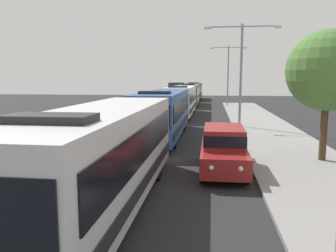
{
  "coord_description": "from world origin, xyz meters",
  "views": [
    {
      "loc": [
        1.86,
        1.85,
        3.91
      ],
      "look_at": [
        -0.2,
        17.78,
        1.63
      ],
      "focal_mm": 35.94,
      "sensor_mm": 36.0,
      "label": 1
    }
  ],
  "objects_px": {
    "bus_rear": "(194,91)",
    "bus_fourth_in_line": "(190,94)",
    "bus_second_in_line": "(163,112)",
    "white_suv": "(224,147)",
    "bus_lead": "(104,153)",
    "box_truck_oncoming": "(176,91)",
    "bus_middle": "(181,100)",
    "roadside_tree": "(328,71)",
    "streetlamp_mid": "(241,64)",
    "streetlamp_far": "(228,70)"
  },
  "relations": [
    {
      "from": "bus_rear",
      "to": "bus_fourth_in_line",
      "type": "bearing_deg",
      "value": -90.0
    },
    {
      "from": "bus_second_in_line",
      "to": "white_suv",
      "type": "distance_m",
      "value": 8.76
    },
    {
      "from": "bus_lead",
      "to": "box_truck_oncoming",
      "type": "bearing_deg",
      "value": 93.63
    },
    {
      "from": "bus_second_in_line",
      "to": "bus_middle",
      "type": "distance_m",
      "value": 13.31
    },
    {
      "from": "box_truck_oncoming",
      "to": "bus_second_in_line",
      "type": "bearing_deg",
      "value": -85.22
    },
    {
      "from": "bus_rear",
      "to": "roadside_tree",
      "type": "bearing_deg",
      "value": -79.82
    },
    {
      "from": "bus_rear",
      "to": "roadside_tree",
      "type": "distance_m",
      "value": 47.09
    },
    {
      "from": "bus_second_in_line",
      "to": "bus_middle",
      "type": "relative_size",
      "value": 0.93
    },
    {
      "from": "streetlamp_mid",
      "to": "bus_second_in_line",
      "type": "bearing_deg",
      "value": -137.16
    },
    {
      "from": "bus_middle",
      "to": "roadside_tree",
      "type": "relative_size",
      "value": 2.03
    },
    {
      "from": "box_truck_oncoming",
      "to": "roadside_tree",
      "type": "bearing_deg",
      "value": -75.64
    },
    {
      "from": "white_suv",
      "to": "roadside_tree",
      "type": "relative_size",
      "value": 0.83
    },
    {
      "from": "box_truck_oncoming",
      "to": "white_suv",
      "type": "bearing_deg",
      "value": -81.6
    },
    {
      "from": "bus_lead",
      "to": "bus_middle",
      "type": "xyz_separation_m",
      "value": [
        0.0,
        25.8,
        0.0
      ]
    },
    {
      "from": "white_suv",
      "to": "box_truck_oncoming",
      "type": "bearing_deg",
      "value": 98.4
    },
    {
      "from": "box_truck_oncoming",
      "to": "streetlamp_far",
      "type": "bearing_deg",
      "value": -56.62
    },
    {
      "from": "bus_middle",
      "to": "bus_second_in_line",
      "type": "bearing_deg",
      "value": -90.0
    },
    {
      "from": "bus_lead",
      "to": "bus_second_in_line",
      "type": "xyz_separation_m",
      "value": [
        0.0,
        12.5,
        0.0
      ]
    },
    {
      "from": "box_truck_oncoming",
      "to": "bus_lead",
      "type": "bearing_deg",
      "value": -86.37
    },
    {
      "from": "bus_lead",
      "to": "roadside_tree",
      "type": "relative_size",
      "value": 1.84
    },
    {
      "from": "bus_middle",
      "to": "box_truck_oncoming",
      "type": "distance_m",
      "value": 26.39
    },
    {
      "from": "bus_middle",
      "to": "bus_rear",
      "type": "relative_size",
      "value": 1.12
    },
    {
      "from": "bus_lead",
      "to": "bus_rear",
      "type": "bearing_deg",
      "value": 90.0
    },
    {
      "from": "bus_fourth_in_line",
      "to": "white_suv",
      "type": "bearing_deg",
      "value": -83.95
    },
    {
      "from": "box_truck_oncoming",
      "to": "streetlamp_mid",
      "type": "distance_m",
      "value": 35.72
    },
    {
      "from": "bus_second_in_line",
      "to": "box_truck_oncoming",
      "type": "xyz_separation_m",
      "value": [
        -3.3,
        39.49,
        0.02
      ]
    },
    {
      "from": "white_suv",
      "to": "roadside_tree",
      "type": "bearing_deg",
      "value": 23.65
    },
    {
      "from": "roadside_tree",
      "to": "white_suv",
      "type": "bearing_deg",
      "value": -156.35
    },
    {
      "from": "bus_fourth_in_line",
      "to": "box_truck_oncoming",
      "type": "bearing_deg",
      "value": 104.78
    },
    {
      "from": "bus_middle",
      "to": "streetlamp_mid",
      "type": "bearing_deg",
      "value": -56.97
    },
    {
      "from": "bus_rear",
      "to": "streetlamp_far",
      "type": "distance_m",
      "value": 15.49
    },
    {
      "from": "bus_second_in_line",
      "to": "streetlamp_far",
      "type": "distance_m",
      "value": 27.06
    },
    {
      "from": "bus_second_in_line",
      "to": "roadside_tree",
      "type": "distance_m",
      "value": 10.51
    },
    {
      "from": "bus_middle",
      "to": "bus_fourth_in_line",
      "type": "height_order",
      "value": "same"
    },
    {
      "from": "bus_fourth_in_line",
      "to": "streetlamp_far",
      "type": "bearing_deg",
      "value": -7.23
    },
    {
      "from": "bus_fourth_in_line",
      "to": "streetlamp_mid",
      "type": "xyz_separation_m",
      "value": [
        5.4,
        -21.97,
        3.32
      ]
    },
    {
      "from": "bus_fourth_in_line",
      "to": "bus_middle",
      "type": "bearing_deg",
      "value": -90.0
    },
    {
      "from": "bus_fourth_in_line",
      "to": "box_truck_oncoming",
      "type": "relative_size",
      "value": 1.45
    },
    {
      "from": "bus_fourth_in_line",
      "to": "bus_second_in_line",
      "type": "bearing_deg",
      "value": -90.0
    },
    {
      "from": "bus_lead",
      "to": "streetlamp_mid",
      "type": "distance_m",
      "value": 18.61
    },
    {
      "from": "box_truck_oncoming",
      "to": "roadside_tree",
      "type": "height_order",
      "value": "roadside_tree"
    },
    {
      "from": "bus_fourth_in_line",
      "to": "streetlamp_mid",
      "type": "distance_m",
      "value": 22.86
    },
    {
      "from": "bus_middle",
      "to": "bus_rear",
      "type": "distance_m",
      "value": 27.08
    },
    {
      "from": "bus_rear",
      "to": "box_truck_oncoming",
      "type": "xyz_separation_m",
      "value": [
        -3.3,
        -0.9,
        0.02
      ]
    },
    {
      "from": "bus_middle",
      "to": "roadside_tree",
      "type": "distance_m",
      "value": 21.08
    },
    {
      "from": "streetlamp_far",
      "to": "white_suv",
      "type": "bearing_deg",
      "value": -92.85
    },
    {
      "from": "bus_second_in_line",
      "to": "bus_rear",
      "type": "bearing_deg",
      "value": 90.0
    },
    {
      "from": "bus_second_in_line",
      "to": "white_suv",
      "type": "height_order",
      "value": "bus_second_in_line"
    },
    {
      "from": "white_suv",
      "to": "streetlamp_far",
      "type": "distance_m",
      "value": 34.49
    },
    {
      "from": "bus_rear",
      "to": "streetlamp_mid",
      "type": "xyz_separation_m",
      "value": [
        5.4,
        -35.38,
        3.32
      ]
    }
  ]
}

